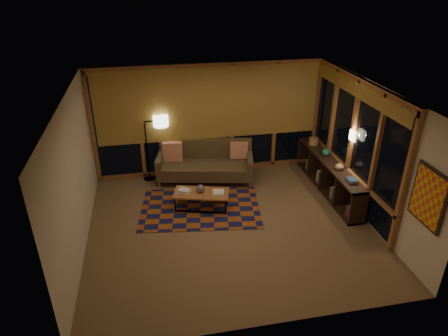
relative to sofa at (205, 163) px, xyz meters
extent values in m
cube|color=brown|center=(0.19, -1.99, -0.45)|extent=(5.50, 5.00, 0.01)
cube|color=silver|center=(0.19, -1.99, 2.25)|extent=(5.50, 5.00, 0.01)
cube|color=beige|center=(0.19, 0.51, 0.90)|extent=(5.50, 0.01, 2.70)
cube|color=beige|center=(0.19, -4.49, 0.90)|extent=(5.50, 0.01, 2.70)
cube|color=beige|center=(-2.56, -1.99, 0.90)|extent=(0.01, 5.00, 2.70)
cube|color=beige|center=(2.94, -1.99, 0.90)|extent=(0.01, 5.00, 2.70)
cube|color=brown|center=(-0.30, -1.24, -0.45)|extent=(2.71, 2.00, 0.01)
sphere|color=black|center=(-0.28, -1.20, 0.02)|extent=(0.18, 0.18, 0.17)
cylinder|color=tan|center=(2.66, -0.06, 0.36)|extent=(0.28, 0.28, 0.17)
sphere|color=#1A7068|center=(2.68, -0.72, 0.36)|extent=(0.21, 0.21, 0.17)
imported|color=tan|center=(2.68, -1.43, 0.37)|extent=(0.23, 0.23, 0.19)
camera|label=1|loc=(-1.19, -8.39, 4.18)|focal=32.00mm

